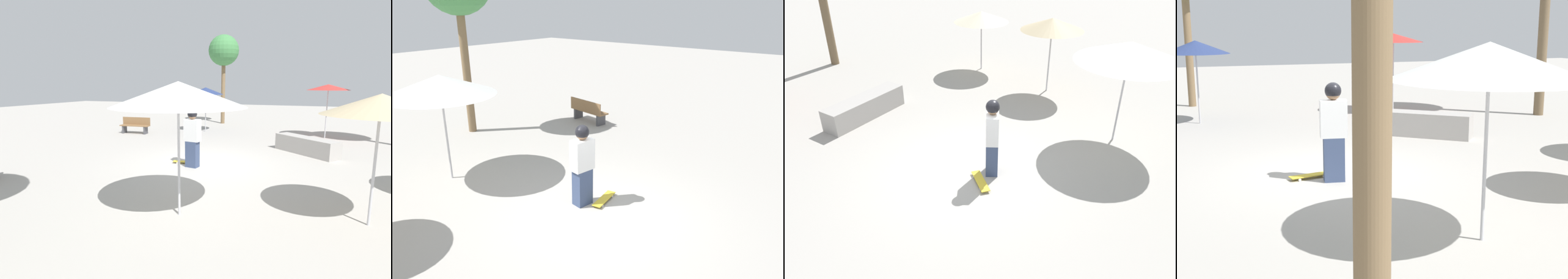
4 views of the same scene
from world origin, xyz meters
The scene contains 5 objects.
ground_plane centered at (0.00, 0.00, 0.00)m, with size 60.00×60.00×0.00m, color #ADA8A0.
skater_main centered at (0.14, 0.56, 0.99)m, with size 0.53×0.35×1.84m.
skateboard centered at (0.52, 0.24, 0.06)m, with size 0.82×0.33×0.07m.
bench_near centered at (5.04, 4.29, 0.43)m, with size 0.70×1.65×0.85m.
shade_umbrella_white centered at (-0.91, 4.02, 2.41)m, with size 2.61×2.61×2.65m.
Camera 2 is at (-5.67, -4.21, 4.25)m, focal length 35.00 mm.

